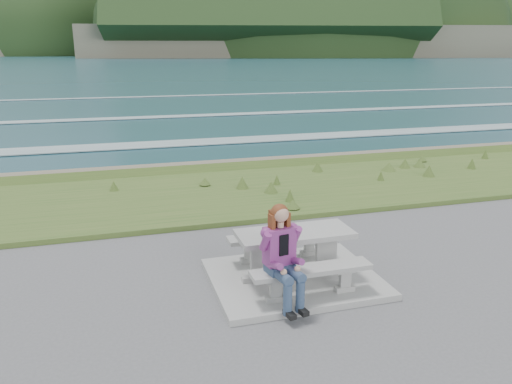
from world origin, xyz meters
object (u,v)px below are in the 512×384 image
picnic_table (295,241)px  seated_woman (285,270)px  bench_seaward (280,239)px  bench_landward (311,274)px

picnic_table → seated_woman: size_ratio=1.25×
picnic_table → bench_seaward: picnic_table is taller
bench_landward → seated_woman: size_ratio=1.25×
picnic_table → bench_landward: bearing=-90.0°
picnic_table → bench_seaward: 0.74m
seated_woman → picnic_table: bearing=50.6°
bench_seaward → picnic_table: bearing=-90.0°
bench_landward → seated_woman: (-0.46, -0.14, 0.18)m
picnic_table → bench_landward: picnic_table is taller
picnic_table → seated_woman: (-0.46, -0.84, -0.05)m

